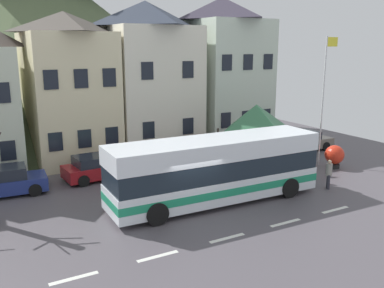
% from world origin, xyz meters
% --- Properties ---
extents(ground_plane, '(40.00, 60.00, 0.07)m').
position_xyz_m(ground_plane, '(0.00, -0.00, -0.03)').
color(ground_plane, '#514C52').
extents(townhouse_02, '(5.09, 6.94, 9.51)m').
position_xyz_m(townhouse_02, '(-2.30, 12.44, 4.75)').
color(townhouse_02, beige).
rests_on(townhouse_02, ground_plane).
extents(townhouse_03, '(5.80, 6.96, 10.41)m').
position_xyz_m(townhouse_03, '(3.32, 12.45, 5.21)').
color(townhouse_03, silver).
rests_on(townhouse_03, ground_plane).
extents(townhouse_04, '(5.42, 6.89, 10.97)m').
position_xyz_m(townhouse_04, '(9.65, 12.41, 5.49)').
color(townhouse_04, silver).
rests_on(townhouse_04, ground_plane).
extents(hilltop_castle, '(41.92, 41.92, 22.92)m').
position_xyz_m(hilltop_castle, '(-0.62, 30.61, 8.58)').
color(hilltop_castle, '#566745').
rests_on(hilltop_castle, ground_plane).
extents(transit_bus, '(10.62, 2.90, 3.14)m').
position_xyz_m(transit_bus, '(1.72, 0.67, 1.58)').
color(transit_bus, white).
rests_on(transit_bus, ground_plane).
extents(bus_shelter, '(3.60, 3.60, 3.98)m').
position_xyz_m(bus_shelter, '(6.84, 4.25, 3.17)').
color(bus_shelter, '#473D33').
rests_on(bus_shelter, ground_plane).
extents(parked_car_00, '(4.69, 2.17, 1.40)m').
position_xyz_m(parked_car_00, '(5.16, 6.93, 0.69)').
color(parked_car_00, maroon).
rests_on(parked_car_00, ground_plane).
extents(parked_car_01, '(4.62, 2.11, 1.39)m').
position_xyz_m(parked_car_01, '(12.61, 6.35, 0.68)').
color(parked_car_01, '#71675C').
rests_on(parked_car_01, ground_plane).
extents(parked_car_02, '(3.98, 2.15, 1.46)m').
position_xyz_m(parked_car_02, '(-7.03, 6.71, 0.71)').
color(parked_car_02, navy).
rests_on(parked_car_02, ground_plane).
extents(parked_car_03, '(4.24, 2.26, 1.38)m').
position_xyz_m(parked_car_03, '(-2.03, 7.01, 0.68)').
color(parked_car_03, maroon).
rests_on(parked_car_03, ground_plane).
extents(pedestrian_00, '(0.32, 0.32, 1.57)m').
position_xyz_m(pedestrian_00, '(7.97, -0.61, 0.87)').
color(pedestrian_00, '#2D2D38').
rests_on(pedestrian_00, ground_plane).
extents(pedestrian_01, '(0.32, 0.32, 1.70)m').
position_xyz_m(pedestrian_01, '(8.72, 2.00, 0.96)').
color(pedestrian_01, '#38332D').
rests_on(pedestrian_01, ground_plane).
extents(pedestrian_02, '(0.32, 0.29, 1.50)m').
position_xyz_m(pedestrian_02, '(5.50, 3.04, 0.80)').
color(pedestrian_02, black).
rests_on(pedestrian_02, ground_plane).
extents(pedestrian_03, '(0.37, 0.31, 1.62)m').
position_xyz_m(pedestrian_03, '(7.79, 0.92, 0.82)').
color(pedestrian_03, '#38332D').
rests_on(pedestrian_03, ground_plane).
extents(public_bench, '(1.41, 0.48, 0.87)m').
position_xyz_m(public_bench, '(6.07, 6.53, 0.46)').
color(public_bench, brown).
rests_on(public_bench, ground_plane).
extents(flagpole, '(0.95, 0.10, 7.97)m').
position_xyz_m(flagpole, '(11.16, 3.12, 4.56)').
color(flagpole, silver).
rests_on(flagpole, ground_plane).
extents(harbour_buoy, '(1.18, 1.18, 1.43)m').
position_xyz_m(harbour_buoy, '(11.25, 2.00, 0.79)').
color(harbour_buoy, black).
rests_on(harbour_buoy, ground_plane).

